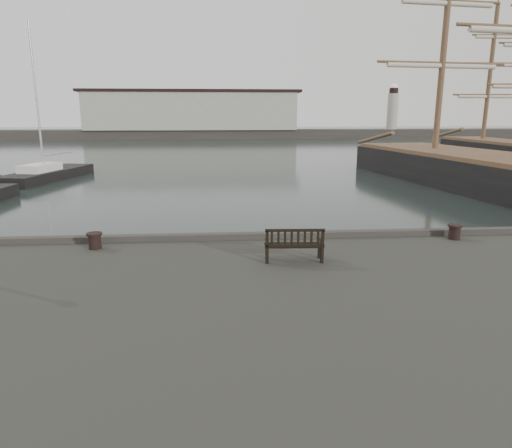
{
  "coord_description": "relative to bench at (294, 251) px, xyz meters",
  "views": [
    {
      "loc": [
        -2.02,
        -13.49,
        5.22
      ],
      "look_at": [
        -0.99,
        -0.5,
        2.1
      ],
      "focal_mm": 32.0,
      "sensor_mm": 36.0,
      "label": 1
    }
  ],
  "objects": [
    {
      "name": "ground",
      "position": [
        0.16,
        2.39,
        -1.84
      ],
      "size": [
        400.0,
        400.0,
        0.0
      ],
      "primitive_type": "plane",
      "color": "black",
      "rests_on": "ground"
    },
    {
      "name": "bollard_left",
      "position": [
        -5.39,
        1.54,
        -0.05
      ],
      "size": [
        0.51,
        0.51,
        0.46
      ],
      "primitive_type": "cylinder",
      "rotation": [
        0.0,
        0.0,
        0.19
      ],
      "color": "black",
      "rests_on": "quay"
    },
    {
      "name": "breakwater",
      "position": [
        -4.39,
        94.39,
        2.46
      ],
      "size": [
        140.0,
        9.5,
        12.2
      ],
      "color": "#383530",
      "rests_on": "ground"
    },
    {
      "name": "yacht_d",
      "position": [
        -16.02,
        27.79,
        -1.6
      ],
      "size": [
        4.88,
        10.59,
        12.77
      ],
      "rotation": [
        0.0,
        0.0,
        -0.22
      ],
      "color": "black",
      "rests_on": "ground"
    },
    {
      "name": "bollard_right",
      "position": [
        5.18,
        1.71,
        -0.05
      ],
      "size": [
        0.44,
        0.44,
        0.44
      ],
      "primitive_type": "cylinder",
      "rotation": [
        0.0,
        0.0,
        -0.05
      ],
      "color": "black",
      "rests_on": "quay"
    },
    {
      "name": "bench",
      "position": [
        0.0,
        0.0,
        0.0
      ],
      "size": [
        1.53,
        0.6,
        0.86
      ],
      "rotation": [
        0.0,
        0.0,
        -0.06
      ],
      "color": "black",
      "rests_on": "quay"
    }
  ]
}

